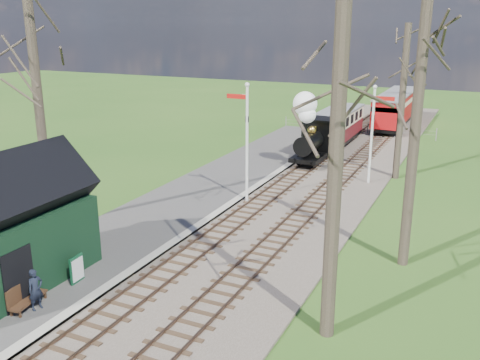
% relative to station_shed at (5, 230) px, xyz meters
% --- Properties ---
extents(distant_hills, '(114.40, 48.00, 22.02)m').
position_rel_station_shed_xyz_m(distant_hills, '(5.70, 60.38, -18.47)').
color(distant_hills, '#385B23').
rests_on(distant_hills, ground).
extents(ballast_bed, '(8.00, 60.00, 0.10)m').
position_rel_station_shed_xyz_m(ballast_bed, '(5.60, 18.00, -2.22)').
color(ballast_bed, brown).
rests_on(ballast_bed, ground).
extents(track_near, '(1.60, 60.00, 0.15)m').
position_rel_station_shed_xyz_m(track_near, '(4.30, 18.00, -2.17)').
color(track_near, brown).
rests_on(track_near, ground).
extents(track_far, '(1.60, 60.00, 0.15)m').
position_rel_station_shed_xyz_m(track_far, '(6.90, 18.00, -2.17)').
color(track_far, brown).
rests_on(track_far, ground).
extents(platform, '(5.00, 44.00, 0.20)m').
position_rel_station_shed_xyz_m(platform, '(0.80, 10.00, -2.17)').
color(platform, '#474442').
rests_on(platform, ground).
extents(coping_strip, '(0.40, 44.00, 0.21)m').
position_rel_station_shed_xyz_m(coping_strip, '(3.10, 10.00, -2.16)').
color(coping_strip, '#B2AD9E').
rests_on(coping_strip, ground).
extents(station_shed, '(3.25, 6.30, 4.78)m').
position_rel_station_shed_xyz_m(station_shed, '(0.00, 0.00, 0.00)').
color(station_shed, black).
rests_on(station_shed, platform).
extents(semaphore_near, '(1.22, 0.24, 6.22)m').
position_rel_station_shed_xyz_m(semaphore_near, '(3.53, 12.00, 1.35)').
color(semaphore_near, silver).
rests_on(semaphore_near, ground).
extents(semaphore_far, '(1.22, 0.24, 5.72)m').
position_rel_station_shed_xyz_m(semaphore_far, '(8.67, 18.00, 1.08)').
color(semaphore_far, silver).
rests_on(semaphore_far, ground).
extents(bare_trees, '(15.51, 22.39, 12.00)m').
position_rel_station_shed_xyz_m(bare_trees, '(5.63, 6.10, 2.94)').
color(bare_trees, '#382D23').
rests_on(bare_trees, ground).
extents(fence_line, '(12.60, 0.08, 1.00)m').
position_rel_station_shed_xyz_m(fence_line, '(4.60, 32.00, -1.72)').
color(fence_line, slate).
rests_on(fence_line, ground).
extents(locomotive, '(1.91, 4.46, 4.78)m').
position_rel_station_shed_xyz_m(locomotive, '(4.29, 20.77, -0.08)').
color(locomotive, black).
rests_on(locomotive, ground).
extents(coach, '(2.23, 7.64, 2.35)m').
position_rel_station_shed_xyz_m(coach, '(4.30, 26.84, -0.67)').
color(coach, black).
rests_on(coach, ground).
extents(red_carriage_a, '(2.31, 5.72, 2.43)m').
position_rel_station_shed_xyz_m(red_carriage_a, '(6.90, 33.89, -0.61)').
color(red_carriage_a, black).
rests_on(red_carriage_a, ground).
extents(red_carriage_b, '(2.31, 5.72, 2.43)m').
position_rel_station_shed_xyz_m(red_carriage_b, '(6.90, 39.39, -0.61)').
color(red_carriage_b, black).
rests_on(red_carriage_b, ground).
extents(sign_board, '(0.13, 0.68, 0.99)m').
position_rel_station_shed_xyz_m(sign_board, '(1.95, 1.14, -1.57)').
color(sign_board, '#0D3F24').
rests_on(sign_board, platform).
extents(bench, '(0.66, 1.54, 0.85)m').
position_rel_station_shed_xyz_m(bench, '(1.60, -0.90, -1.67)').
color(bench, '#422817').
rests_on(bench, platform).
extents(person, '(0.44, 0.57, 1.37)m').
position_rel_station_shed_xyz_m(person, '(2.05, -0.85, -1.38)').
color(person, black).
rests_on(person, platform).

